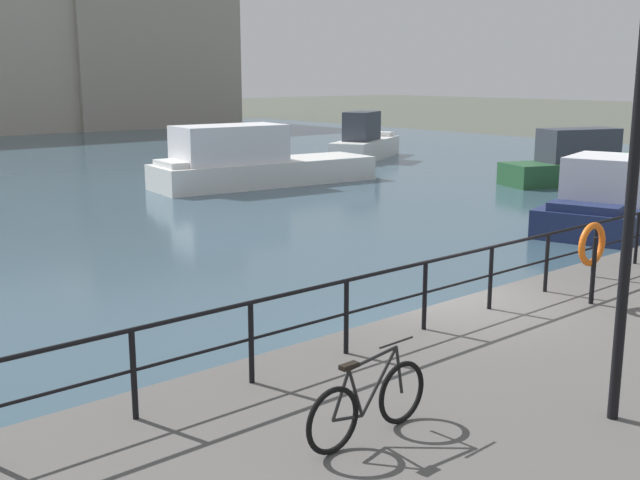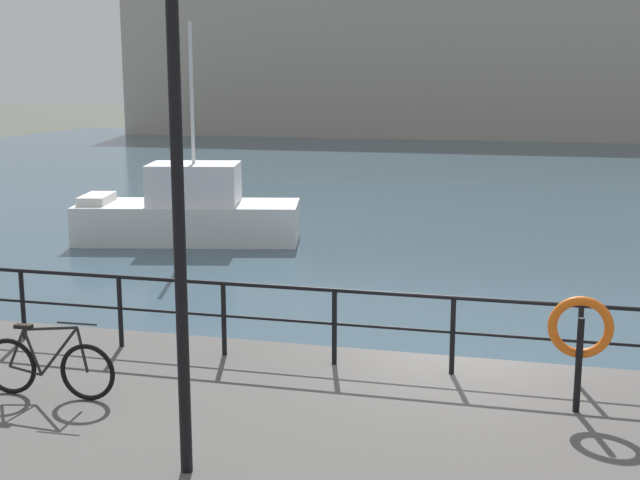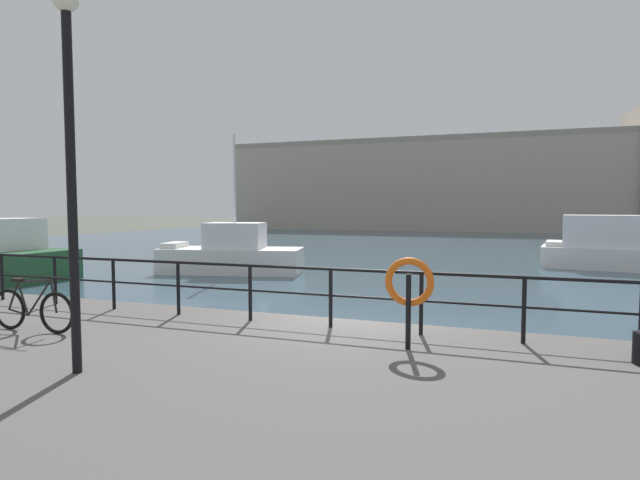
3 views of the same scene
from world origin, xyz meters
TOP-DOWN VIEW (x-y plane):
  - ground_plane at (0.00, 0.00)m, footprint 240.00×240.00m
  - water_basin at (0.00, 30.20)m, footprint 80.00×60.00m
  - harbor_building at (6.29, 58.20)m, footprint 64.19×11.46m
  - moored_harbor_tender at (-8.81, 11.14)m, footprint 6.75×3.64m
  - quay_railing at (-0.85, -0.75)m, footprint 20.98×0.07m
  - parked_bicycle at (-4.81, -2.79)m, footprint 1.77×0.12m
  - life_ring_stand at (1.51, -1.64)m, footprint 0.75×0.16m
  - quay_lamp_post at (-2.37, -4.24)m, footprint 0.32×0.32m

SIDE VIEW (x-z plane):
  - ground_plane at x=0.00m, z-range 0.00..0.00m
  - water_basin at x=0.00m, z-range 0.00..0.01m
  - moored_harbor_tender at x=-8.81m, z-range -2.28..4.01m
  - parked_bicycle at x=-4.81m, z-range 0.77..1.75m
  - quay_railing at x=-0.85m, z-range 1.07..2.15m
  - life_ring_stand at x=1.51m, z-range 1.15..2.55m
  - quay_lamp_post at x=-2.37m, z-range 1.53..6.43m
  - harbor_building at x=6.29m, z-range -1.22..12.95m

